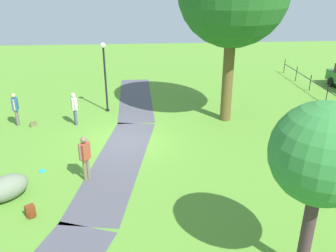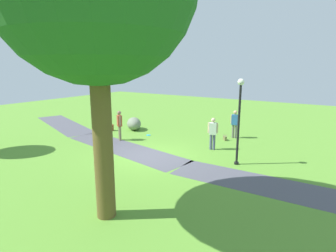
{
  "view_description": "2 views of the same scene",
  "coord_description": "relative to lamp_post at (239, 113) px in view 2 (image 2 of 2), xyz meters",
  "views": [
    {
      "loc": [
        14.59,
        0.71,
        7.0
      ],
      "look_at": [
        0.86,
        1.77,
        1.04
      ],
      "focal_mm": 37.98,
      "sensor_mm": 36.0,
      "label": 1
    },
    {
      "loc": [
        -7.64,
        10.1,
        4.27
      ],
      "look_at": [
        -0.34,
        -1.16,
        1.3
      ],
      "focal_mm": 29.52,
      "sensor_mm": 36.0,
      "label": 2
    }
  ],
  "objects": [
    {
      "name": "ground_plane",
      "position": [
        3.9,
        1.2,
        -2.29
      ],
      "size": [
        48.0,
        48.0,
        0.0
      ],
      "primitive_type": "plane",
      "color": "#599030"
    },
    {
      "name": "footpath_segment_near",
      "position": [
        -2.1,
        1.52,
        -2.29
      ],
      "size": [
        8.03,
        2.03,
        0.01
      ],
      "color": "#4D4D57",
      "rests_on": "ground"
    },
    {
      "name": "footpath_segment_mid",
      "position": [
        5.84,
        0.88,
        -2.29
      ],
      "size": [
        8.21,
        3.28,
        0.01
      ],
      "color": "#4D4D57",
      "rests_on": "ground"
    },
    {
      "name": "footpath_segment_far",
      "position": [
        13.53,
        -1.2,
        -2.29
      ],
      "size": [
        8.17,
        4.53,
        0.01
      ],
      "color": "#4D4D57",
      "rests_on": "ground"
    },
    {
      "name": "lamp_post",
      "position": [
        0.0,
        0.0,
        0.0
      ],
      "size": [
        0.28,
        0.28,
        3.73
      ],
      "color": "black",
      "rests_on": "ground"
    },
    {
      "name": "lawn_boulder",
      "position": [
        8.08,
        -2.7,
        -1.88
      ],
      "size": [
        1.71,
        1.71,
        0.83
      ],
      "color": "slate",
      "rests_on": "ground"
    },
    {
      "name": "woman_with_handbag",
      "position": [
        1.66,
        -4.29,
        -1.33
      ],
      "size": [
        0.52,
        0.28,
        1.66
      ],
      "color": "#63645A",
      "rests_on": "ground"
    },
    {
      "name": "man_near_boulder",
      "position": [
        7.05,
        -0.19,
        -1.29
      ],
      "size": [
        0.44,
        0.4,
        1.72
      ],
      "color": "olive",
      "rests_on": "ground"
    },
    {
      "name": "passerby_on_path",
      "position": [
        1.79,
        -1.43,
        -1.33
      ],
      "size": [
        0.49,
        0.36,
        1.66
      ],
      "color": "#4D5176",
      "rests_on": "ground"
    },
    {
      "name": "handbag_on_grass",
      "position": [
        1.92,
        -3.48,
        -2.15
      ],
      "size": [
        0.38,
        0.38,
        0.31
      ],
      "color": "olive",
      "rests_on": "ground"
    },
    {
      "name": "backpack_by_boulder",
      "position": [
        9.14,
        -1.66,
        -2.1
      ],
      "size": [
        0.35,
        0.34,
        0.4
      ],
      "color": "brown",
      "rests_on": "ground"
    },
    {
      "name": "frisbee_on_grass",
      "position": [
        6.34,
        -2.0,
        -2.28
      ],
      "size": [
        0.27,
        0.27,
        0.02
      ],
      "color": "#24A2CC",
      "rests_on": "ground"
    }
  ]
}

